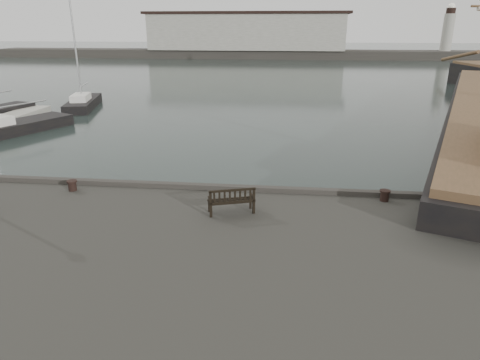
{
  "coord_description": "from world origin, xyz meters",
  "views": [
    {
      "loc": [
        2.82,
        -15.15,
        7.43
      ],
      "look_at": [
        1.15,
        -0.5,
        2.1
      ],
      "focal_mm": 32.0,
      "sensor_mm": 36.0,
      "label": 1
    }
  ],
  "objects_px": {
    "bench": "(231,205)",
    "yacht_c": "(0,133)",
    "bollard_right": "(385,196)",
    "bollard_left": "(72,186)",
    "yacht_d": "(84,105)"
  },
  "relations": [
    {
      "from": "yacht_d",
      "to": "yacht_c",
      "type": "bearing_deg",
      "value": -108.05
    },
    {
      "from": "bench",
      "to": "yacht_c",
      "type": "bearing_deg",
      "value": 123.35
    },
    {
      "from": "bench",
      "to": "yacht_c",
      "type": "relative_size",
      "value": 0.11
    },
    {
      "from": "bench",
      "to": "yacht_c",
      "type": "xyz_separation_m",
      "value": [
        -18.64,
        14.76,
        -1.6
      ]
    },
    {
      "from": "bollard_right",
      "to": "bollard_left",
      "type": "bearing_deg",
      "value": -178.5
    },
    {
      "from": "bench",
      "to": "yacht_d",
      "type": "height_order",
      "value": "yacht_d"
    },
    {
      "from": "bollard_left",
      "to": "bollard_right",
      "type": "relative_size",
      "value": 1.0
    },
    {
      "from": "yacht_c",
      "to": "bench",
      "type": "bearing_deg",
      "value": -13.48
    },
    {
      "from": "yacht_d",
      "to": "bench",
      "type": "bearing_deg",
      "value": -70.1
    },
    {
      "from": "bollard_right",
      "to": "yacht_d",
      "type": "height_order",
      "value": "yacht_d"
    },
    {
      "from": "bench",
      "to": "bollard_right",
      "type": "height_order",
      "value": "bench"
    },
    {
      "from": "bollard_left",
      "to": "yacht_c",
      "type": "xyz_separation_m",
      "value": [
        -12.41,
        13.41,
        -1.51
      ]
    },
    {
      "from": "bollard_left",
      "to": "bollard_right",
      "type": "bearing_deg",
      "value": 1.5
    },
    {
      "from": "bench",
      "to": "bollard_right",
      "type": "bearing_deg",
      "value": -0.8
    },
    {
      "from": "bollard_right",
      "to": "yacht_c",
      "type": "height_order",
      "value": "yacht_c"
    }
  ]
}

